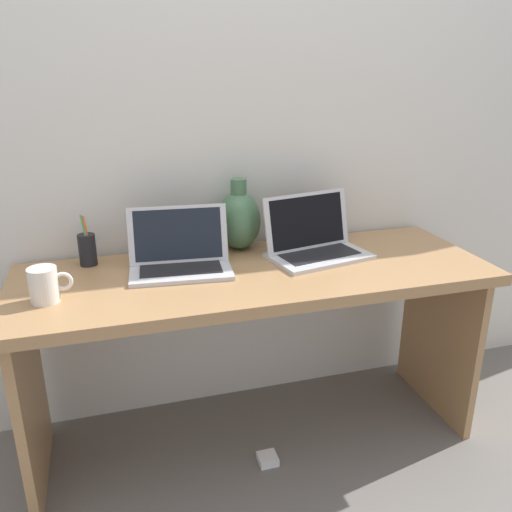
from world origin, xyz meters
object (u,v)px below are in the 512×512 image
coffee_mug (45,285)px  power_brick (268,459)px  laptop_left (180,254)px  green_vase (239,219)px  laptop_right (313,240)px  pen_cup (87,249)px

coffee_mug → power_brick: size_ratio=1.83×
laptop_left → coffee_mug: (-0.43, -0.16, -0.00)m
laptop_left → power_brick: laptop_left is taller
coffee_mug → power_brick: (0.68, -0.08, -0.75)m
green_vase → laptop_right: bearing=-30.9°
green_vase → power_brick: (0.00, -0.38, -0.81)m
laptop_right → coffee_mug: size_ratio=3.10×
laptop_left → power_brick: size_ratio=5.21×
green_vase → power_brick: green_vase is taller
green_vase → pen_cup: green_vase is taller
laptop_left → coffee_mug: 0.46m
laptop_left → laptop_right: laptop_right is taller
laptop_left → pen_cup: bearing=157.1°
green_vase → power_brick: size_ratio=3.90×
coffee_mug → pen_cup: (0.12, 0.29, 0.00)m
laptop_left → laptop_right: bearing=0.3°
green_vase → coffee_mug: green_vase is taller
green_vase → coffee_mug: 0.75m
laptop_right → coffee_mug: 0.94m
laptop_right → pen_cup: (-0.81, 0.13, -0.00)m
power_brick → pen_cup: bearing=147.2°
coffee_mug → pen_cup: bearing=66.9°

